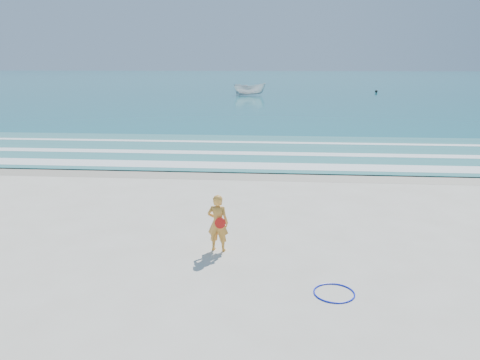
{
  "coord_description": "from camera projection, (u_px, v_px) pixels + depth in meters",
  "views": [
    {
      "loc": [
        1.11,
        -10.2,
        4.66
      ],
      "look_at": [
        -0.08,
        4.0,
        1.0
      ],
      "focal_mm": 35.0,
      "sensor_mm": 36.0,
      "label": 1
    }
  ],
  "objects": [
    {
      "name": "foam_far",
      "position": [
        259.0,
        142.0,
        27.01
      ],
      "size": [
        400.0,
        0.6,
        0.01
      ],
      "primitive_type": "cube",
      "color": "white",
      "rests_on": "shallow"
    },
    {
      "name": "ocean",
      "position": [
        275.0,
        80.0,
        112.43
      ],
      "size": [
        400.0,
        190.0,
        0.04
      ],
      "primitive_type": "cube",
      "color": "#19727F",
      "rests_on": "ground"
    },
    {
      "name": "boat",
      "position": [
        250.0,
        89.0,
        62.67
      ],
      "size": [
        4.33,
        1.82,
        1.64
      ],
      "primitive_type": "imported",
      "rotation": [
        0.0,
        0.0,
        1.52
      ],
      "color": "silver",
      "rests_on": "ocean"
    },
    {
      "name": "hoop",
      "position": [
        334.0,
        293.0,
        9.62
      ],
      "size": [
        1.05,
        1.05,
        0.03
      ],
      "primitive_type": "torus",
      "rotation": [
        0.0,
        0.0,
        0.28
      ],
      "color": "#0C1DD9",
      "rests_on": "ground"
    },
    {
      "name": "woman",
      "position": [
        218.0,
        223.0,
        11.63
      ],
      "size": [
        0.58,
        0.43,
        1.46
      ],
      "color": "orange",
      "rests_on": "ground"
    },
    {
      "name": "ground",
      "position": [
        229.0,
        263.0,
        11.1
      ],
      "size": [
        400.0,
        400.0,
        0.0
      ],
      "primitive_type": "plane",
      "color": "silver",
      "rests_on": "ground"
    },
    {
      "name": "wet_sand",
      "position": [
        252.0,
        174.0,
        19.79
      ],
      "size": [
        400.0,
        2.4,
        0.0
      ],
      "primitive_type": "cube",
      "color": "#B2A893",
      "rests_on": "ground"
    },
    {
      "name": "buoy",
      "position": [
        376.0,
        91.0,
        68.17
      ],
      "size": [
        0.39,
        0.39,
        0.39
      ],
      "primitive_type": "sphere",
      "color": "black",
      "rests_on": "ocean"
    },
    {
      "name": "shallow",
      "position": [
        257.0,
        151.0,
        24.6
      ],
      "size": [
        400.0,
        10.0,
        0.01
      ],
      "primitive_type": "cube",
      "color": "#59B7AD",
      "rests_on": "ocean"
    },
    {
      "name": "foam_mid",
      "position": [
        257.0,
        153.0,
        23.83
      ],
      "size": [
        400.0,
        0.9,
        0.01
      ],
      "primitive_type": "cube",
      "color": "white",
      "rests_on": "shallow"
    },
    {
      "name": "foam_near",
      "position": [
        254.0,
        166.0,
        21.03
      ],
      "size": [
        400.0,
        1.4,
        0.01
      ],
      "primitive_type": "cube",
      "color": "white",
      "rests_on": "shallow"
    }
  ]
}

